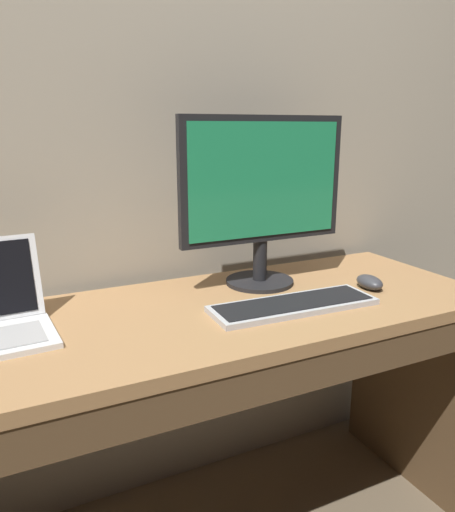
# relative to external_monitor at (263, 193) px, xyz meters

# --- Properties ---
(desk) EXTENTS (1.74, 0.59, 0.77)m
(desk) POSITION_rel_external_monitor_xyz_m (-0.29, -0.14, -0.51)
(desk) COLOR #A87A4C
(desk) RESTS_ON ground
(external_monitor) EXTENTS (0.53, 0.21, 0.50)m
(external_monitor) POSITION_rel_external_monitor_xyz_m (0.00, 0.00, 0.00)
(external_monitor) COLOR black
(external_monitor) RESTS_ON desk
(wired_keyboard) EXTENTS (0.46, 0.16, 0.02)m
(wired_keyboard) POSITION_rel_external_monitor_xyz_m (-0.02, -0.21, -0.27)
(wired_keyboard) COLOR #BCBCC1
(wired_keyboard) RESTS_ON desk
(computer_mouse) EXTENTS (0.07, 0.11, 0.04)m
(computer_mouse) POSITION_rel_external_monitor_xyz_m (0.27, -0.18, -0.26)
(computer_mouse) COLOR #38383D
(computer_mouse) RESTS_ON desk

